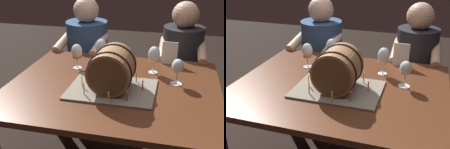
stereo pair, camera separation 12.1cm
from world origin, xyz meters
The scene contains 9 objects.
dining_table centered at (0.00, 0.00, 0.65)m, with size 1.27×1.03×0.76m.
barrel_cake centered at (0.01, -0.07, 0.88)m, with size 0.50×0.37×0.26m.
wine_glass_white centered at (0.22, 0.24, 0.88)m, with size 0.08×0.08×0.18m.
wine_glass_empty centered at (0.37, 0.10, 0.87)m, with size 0.07×0.07×0.16m.
wine_glass_amber centered at (-0.30, 0.21, 0.87)m, with size 0.07×0.07×0.17m.
wine_glass_rose centered at (-0.14, 0.24, 0.90)m, with size 0.07×0.07×0.21m.
menu_card centered at (0.31, 0.43, 0.84)m, with size 0.11×0.01×0.16m, color silver.
person_seated_left centered at (-0.40, 0.75, 0.54)m, with size 0.41×0.49×1.15m.
person_seated_right centered at (0.40, 0.75, 0.53)m, with size 0.36×0.45×1.15m.
Camera 1 is at (0.35, -1.53, 1.52)m, focal length 46.06 mm.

